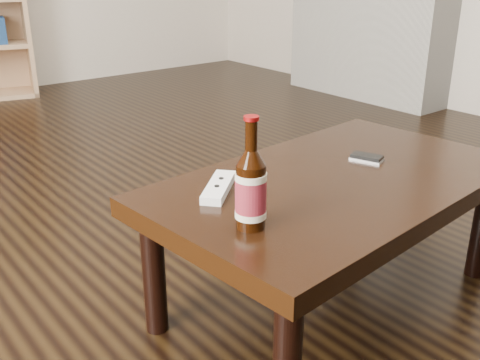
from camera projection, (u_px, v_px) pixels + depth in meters
floor at (184, 265)px, 1.87m from camera, size 5.00×6.00×0.01m
coffee_table at (335, 194)px, 1.55m from camera, size 1.10×0.70×0.39m
beer_bottle at (251, 190)px, 1.21m from camera, size 0.07×0.07×0.25m
phone at (367, 158)px, 1.65m from camera, size 0.08×0.10×0.02m
remote at (219, 187)px, 1.43m from camera, size 0.18×0.17×0.02m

